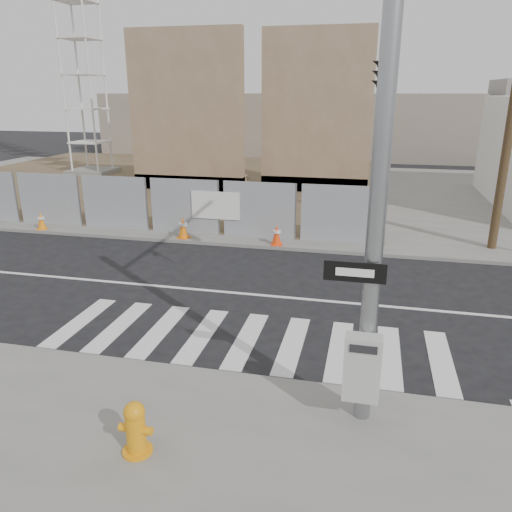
% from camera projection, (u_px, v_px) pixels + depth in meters
% --- Properties ---
extents(ground, '(100.00, 100.00, 0.00)m').
position_uv_depth(ground, '(269.00, 296.00, 13.09)').
color(ground, black).
rests_on(ground, ground).
extents(sidewalk_far, '(50.00, 20.00, 0.12)m').
position_uv_depth(sidewalk_far, '(323.00, 194.00, 26.03)').
color(sidewalk_far, slate).
rests_on(sidewalk_far, ground).
extents(signal_pole, '(0.96, 5.87, 7.00)m').
position_uv_depth(signal_pole, '(382.00, 110.00, 9.17)').
color(signal_pole, gray).
rests_on(signal_pole, sidewalk_near).
extents(chain_link_fence, '(24.60, 0.04, 2.00)m').
position_uv_depth(chain_link_fence, '(45.00, 199.00, 19.50)').
color(chain_link_fence, gray).
rests_on(chain_link_fence, sidewalk_far).
extents(concrete_wall_left, '(6.00, 1.30, 8.00)m').
position_uv_depth(concrete_wall_left, '(187.00, 127.00, 25.63)').
color(concrete_wall_left, '#796249').
rests_on(concrete_wall_left, sidewalk_far).
extents(concrete_wall_right, '(5.50, 1.30, 8.00)m').
position_uv_depth(concrete_wall_right, '(316.00, 128.00, 25.17)').
color(concrete_wall_right, '#796249').
rests_on(concrete_wall_right, sidewalk_far).
extents(crane_tower, '(2.60, 2.60, 18.15)m').
position_uv_depth(crane_tower, '(78.00, 22.00, 29.20)').
color(crane_tower, slate).
rests_on(crane_tower, sidewalk_far).
extents(fire_hydrant, '(0.51, 0.45, 0.83)m').
position_uv_depth(fire_hydrant, '(136.00, 428.00, 7.11)').
color(fire_hydrant, orange).
rests_on(fire_hydrant, sidewalk_near).
extents(traffic_cone_b, '(0.45, 0.45, 0.68)m').
position_uv_depth(traffic_cone_b, '(41.00, 221.00, 18.93)').
color(traffic_cone_b, orange).
rests_on(traffic_cone_b, sidewalk_far).
extents(traffic_cone_c, '(0.51, 0.51, 0.79)m').
position_uv_depth(traffic_cone_c, '(183.00, 228.00, 17.77)').
color(traffic_cone_c, orange).
rests_on(traffic_cone_c, sidewalk_far).
extents(traffic_cone_d, '(0.43, 0.43, 0.72)m').
position_uv_depth(traffic_cone_d, '(277.00, 235.00, 16.97)').
color(traffic_cone_d, '#FF3F0D').
rests_on(traffic_cone_d, sidewalk_far).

